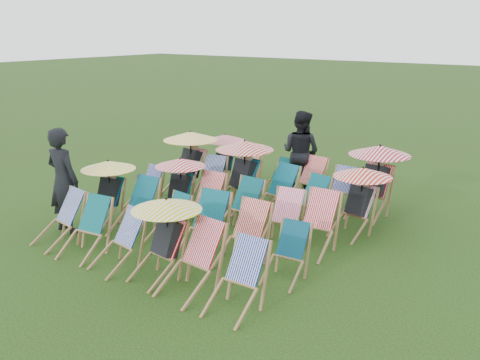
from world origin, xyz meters
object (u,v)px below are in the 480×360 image
Objects in this scene: deckchair_5 at (236,279)px; deckchair_29 at (373,180)px; deckchair_0 at (58,219)px; person_left at (63,180)px; person_rear at (301,152)px.

deckchair_29 reaches higher than deckchair_5.
deckchair_0 is 0.65× the size of deckchair_29.
person_left is (-4.30, 0.52, 0.51)m from deckchair_5.
deckchair_5 is 0.49× the size of person_rear.
person_rear is (-1.95, 0.51, 0.19)m from deckchair_29.
deckchair_0 is at bearing 177.95° from deckchair_5.
person_left is at bearing -133.99° from deckchair_29.
deckchair_29 reaches higher than deckchair_0.
deckchair_29 is 5.95m from person_left.
person_left is 1.03× the size of person_rear.
deckchair_0 is at bearing 129.97° from person_left.
person_left is (-0.42, 0.47, 0.52)m from deckchair_0.
person_rear is (-1.96, 5.14, 0.48)m from deckchair_5.
person_rear is (1.92, 5.10, 0.49)m from deckchair_0.
person_rear is at bearing 109.53° from deckchair_5.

